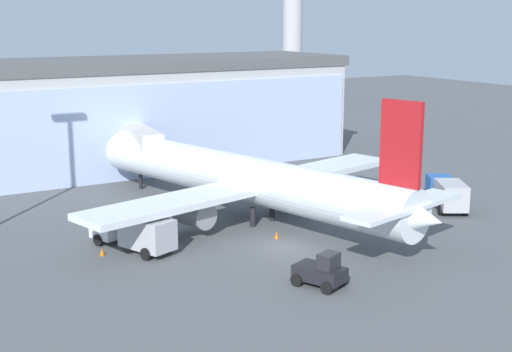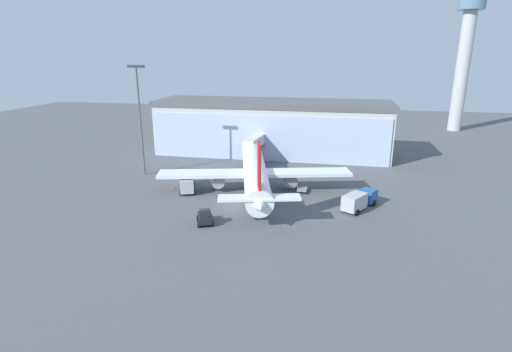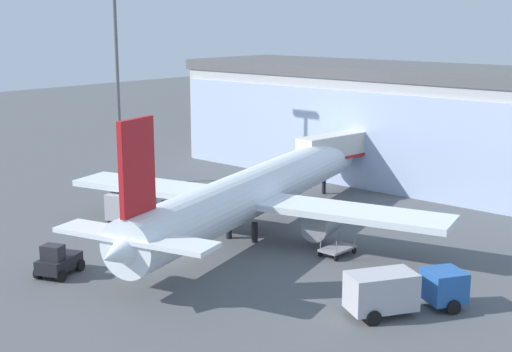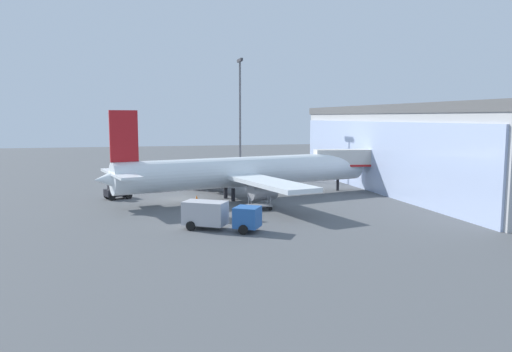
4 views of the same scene
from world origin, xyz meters
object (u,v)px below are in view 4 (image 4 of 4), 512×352
(jet_bridge, at_px, (363,159))
(catering_truck, at_px, (208,178))
(airplane, at_px, (244,172))
(fuel_truck, at_px, (219,215))
(baggage_cart, at_px, (259,206))
(safety_cone_nose, at_px, (197,197))
(pushback_tug, at_px, (117,191))
(apron_light_mast, at_px, (240,109))
(safety_cone_wingtip, at_px, (205,184))

(jet_bridge, distance_m, catering_truck, 23.07)
(catering_truck, bearing_deg, airplane, -95.04)
(fuel_truck, xyz_separation_m, baggage_cart, (-8.97, 6.21, -0.97))
(airplane, height_order, safety_cone_nose, airplane)
(airplane, distance_m, pushback_tug, 16.68)
(apron_light_mast, relative_size, safety_cone_wingtip, 37.27)
(airplane, bearing_deg, safety_cone_wingtip, 89.08)
(safety_cone_nose, bearing_deg, pushback_tug, -106.27)
(baggage_cart, relative_size, pushback_tug, 0.78)
(fuel_truck, bearing_deg, baggage_cart, 86.49)
(pushback_tug, bearing_deg, jet_bridge, -23.74)
(apron_light_mast, relative_size, airplane, 0.54)
(jet_bridge, relative_size, fuel_truck, 1.90)
(pushback_tug, distance_m, safety_cone_wingtip, 16.39)
(fuel_truck, distance_m, pushback_tug, 23.07)
(apron_light_mast, xyz_separation_m, catering_truck, (11.56, -7.46, -10.56))
(apron_light_mast, xyz_separation_m, airplane, (22.69, -4.31, -8.56))
(jet_bridge, bearing_deg, apron_light_mast, 131.10)
(jet_bridge, distance_m, safety_cone_nose, 24.74)
(jet_bridge, bearing_deg, airplane, -164.88)
(safety_cone_nose, bearing_deg, fuel_truck, -0.44)
(safety_cone_wingtip, bearing_deg, fuel_truck, -5.67)
(catering_truck, xyz_separation_m, baggage_cart, (19.42, 3.12, -0.97))
(jet_bridge, distance_m, safety_cone_wingtip, 24.30)
(airplane, distance_m, fuel_truck, 18.46)
(catering_truck, xyz_separation_m, safety_cone_wingtip, (-2.52, -0.02, -1.19))
(airplane, relative_size, safety_cone_nose, 69.41)
(jet_bridge, height_order, fuel_truck, jet_bridge)
(catering_truck, relative_size, fuel_truck, 1.03)
(baggage_cart, distance_m, safety_cone_nose, 10.84)
(jet_bridge, xyz_separation_m, catering_truck, (-8.29, -21.30, -3.12))
(airplane, bearing_deg, catering_truck, 91.79)
(catering_truck, xyz_separation_m, pushback_tug, (7.53, -12.95, -0.49))
(apron_light_mast, bearing_deg, safety_cone_nose, -25.33)
(catering_truck, height_order, pushback_tug, catering_truck)
(safety_cone_nose, distance_m, safety_cone_wingtip, 13.30)
(airplane, bearing_deg, fuel_truck, -123.94)
(safety_cone_nose, bearing_deg, safety_cone_wingtip, 167.26)
(safety_cone_nose, bearing_deg, jet_bridge, 95.09)
(apron_light_mast, height_order, airplane, apron_light_mast)
(jet_bridge, bearing_deg, safety_cone_nose, -168.69)
(pushback_tug, bearing_deg, airplane, -35.08)
(baggage_cart, bearing_deg, safety_cone_nose, -54.86)
(catering_truck, height_order, fuel_truck, same)
(fuel_truck, height_order, pushback_tug, fuel_truck)
(apron_light_mast, xyz_separation_m, fuel_truck, (39.95, -10.56, -10.56))
(fuel_truck, bearing_deg, safety_cone_nose, 120.78)
(jet_bridge, height_order, baggage_cart, jet_bridge)
(jet_bridge, height_order, apron_light_mast, apron_light_mast)
(jet_bridge, distance_m, pushback_tug, 34.45)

